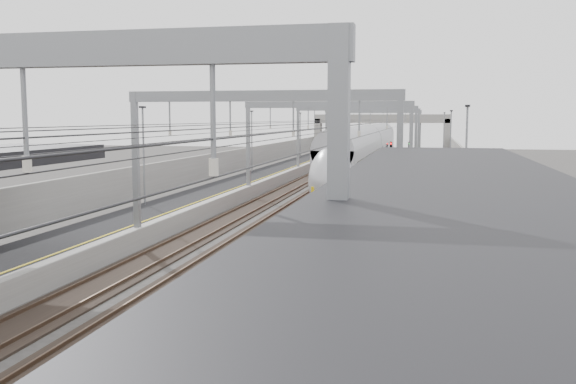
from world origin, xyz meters
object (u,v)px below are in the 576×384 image
at_px(overbridge, 381,124).
at_px(bench, 435,329).
at_px(signal_green, 327,148).
at_px(train, 364,160).

distance_m(overbridge, bench, 92.55).
bearing_deg(overbridge, signal_green, -102.14).
height_order(overbridge, bench, overbridge).
distance_m(bench, signal_green, 69.21).
bearing_deg(signal_green, overbridge, 77.86).
distance_m(train, signal_green, 20.96).
height_order(train, signal_green, train).
xyz_separation_m(train, signal_green, (-6.70, 19.86, 0.21)).
relative_size(overbridge, train, 0.42).
xyz_separation_m(overbridge, signal_green, (-5.20, -24.17, -2.89)).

